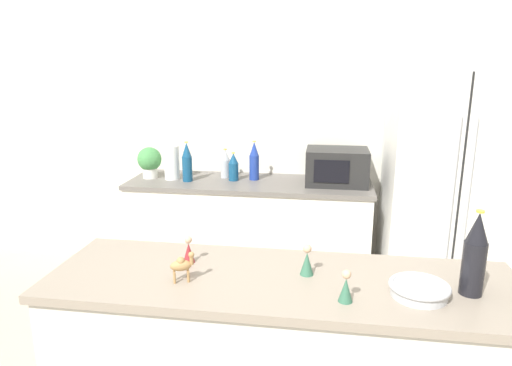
% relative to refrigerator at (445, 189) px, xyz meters
% --- Properties ---
extents(wall_back, '(8.00, 0.06, 2.55)m').
position_rel_refrigerator_xyz_m(wall_back, '(-1.19, 0.41, 0.38)').
color(wall_back, silver).
rests_on(wall_back, ground_plane).
extents(back_counter, '(1.97, 0.63, 0.88)m').
position_rel_refrigerator_xyz_m(back_counter, '(-1.50, 0.08, -0.46)').
color(back_counter, silver).
rests_on(back_counter, ground_plane).
extents(refrigerator, '(0.85, 0.76, 1.80)m').
position_rel_refrigerator_xyz_m(refrigerator, '(0.00, 0.00, 0.00)').
color(refrigerator, white).
rests_on(refrigerator, ground_plane).
extents(potted_plant, '(0.20, 0.20, 0.26)m').
position_rel_refrigerator_xyz_m(potted_plant, '(-2.34, 0.07, 0.13)').
color(potted_plant, silver).
rests_on(potted_plant, back_counter).
extents(paper_towel_roll, '(0.12, 0.12, 0.28)m').
position_rel_refrigerator_xyz_m(paper_towel_roll, '(-2.14, 0.06, 0.12)').
color(paper_towel_roll, white).
rests_on(paper_towel_roll, back_counter).
extents(microwave, '(0.48, 0.37, 0.28)m').
position_rel_refrigerator_xyz_m(microwave, '(-0.80, 0.10, 0.12)').
color(microwave, black).
rests_on(microwave, back_counter).
extents(back_bottle_0, '(0.08, 0.08, 0.32)m').
position_rel_refrigerator_xyz_m(back_bottle_0, '(-2.00, 0.01, 0.14)').
color(back_bottle_0, navy).
rests_on(back_bottle_0, back_counter).
extents(back_bottle_1, '(0.08, 0.08, 0.32)m').
position_rel_refrigerator_xyz_m(back_bottle_1, '(-1.47, 0.14, 0.14)').
color(back_bottle_1, navy).
rests_on(back_bottle_1, back_counter).
extents(back_bottle_2, '(0.08, 0.08, 0.23)m').
position_rel_refrigerator_xyz_m(back_bottle_2, '(-1.63, 0.09, 0.09)').
color(back_bottle_2, navy).
rests_on(back_bottle_2, back_counter).
extents(back_bottle_3, '(0.08, 0.08, 0.24)m').
position_rel_refrigerator_xyz_m(back_bottle_3, '(-1.72, 0.18, 0.10)').
color(back_bottle_3, '#B2B7BC').
rests_on(back_bottle_3, back_counter).
extents(wine_bottle, '(0.08, 0.08, 0.32)m').
position_rel_refrigerator_xyz_m(wine_bottle, '(-0.35, -1.83, 0.23)').
color(wine_bottle, black).
rests_on(wine_bottle, bar_counter).
extents(fruit_bowl, '(0.22, 0.22, 0.05)m').
position_rel_refrigerator_xyz_m(fruit_bowl, '(-0.54, -1.88, 0.11)').
color(fruit_bowl, '#B7BABF').
rests_on(fruit_bowl, bar_counter).
extents(camel_figurine, '(0.10, 0.07, 0.12)m').
position_rel_refrigerator_xyz_m(camel_figurine, '(-1.44, -1.90, 0.15)').
color(camel_figurine, '#A87F4C').
rests_on(camel_figurine, bar_counter).
extents(wise_man_figurine_blue, '(0.05, 0.05, 0.12)m').
position_rel_refrigerator_xyz_m(wise_man_figurine_blue, '(-0.81, -1.96, 0.13)').
color(wise_man_figurine_blue, '#33664C').
rests_on(wise_man_figurine_blue, bar_counter).
extents(wise_man_figurine_crimson, '(0.05, 0.05, 0.12)m').
position_rel_refrigerator_xyz_m(wise_man_figurine_crimson, '(-1.46, -1.72, 0.13)').
color(wise_man_figurine_crimson, maroon).
rests_on(wise_man_figurine_crimson, bar_counter).
extents(wise_man_figurine_purple, '(0.06, 0.06, 0.13)m').
position_rel_refrigerator_xyz_m(wise_man_figurine_purple, '(-0.96, -1.76, 0.14)').
color(wise_man_figurine_purple, '#33664C').
rests_on(wise_man_figurine_purple, bar_counter).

